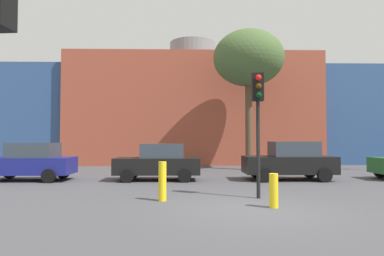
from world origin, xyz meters
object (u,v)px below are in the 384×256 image
parked_car_0 (30,162)px  bollard_yellow_1 (162,181)px  bollard_yellow_0 (274,191)px  parked_car_1 (159,162)px  parked_car_2 (290,161)px  bare_tree_0 (248,59)px  traffic_light_island (258,106)px

parked_car_0 → bollard_yellow_1: parked_car_0 is taller
bollard_yellow_0 → bollard_yellow_1: bearing=160.5°
parked_car_0 → parked_car_1: size_ratio=1.02×
parked_car_1 → parked_car_2: 6.05m
parked_car_1 → bare_tree_0: bearing=-134.0°
traffic_light_island → bollard_yellow_0: 2.88m
parked_car_0 → bare_tree_0: (11.05, 5.38, 6.07)m
bare_tree_0 → parked_car_0: bearing=-154.0°
bollard_yellow_1 → bollard_yellow_0: bearing=-19.5°
bare_tree_0 → bollard_yellow_1: 13.22m
parked_car_2 → traffic_light_island: traffic_light_island is taller
parked_car_1 → bollard_yellow_0: size_ratio=4.16×
parked_car_2 → bollard_yellow_1: size_ratio=3.44×
parked_car_1 → traffic_light_island: traffic_light_island is taller
parked_car_1 → bollard_yellow_0: parked_car_1 is taller
parked_car_0 → parked_car_2: size_ratio=0.97×
bare_tree_0 → bollard_yellow_0: (-1.57, -11.73, -6.46)m
parked_car_2 → bare_tree_0: bearing=-80.9°
parked_car_0 → parked_car_1: 5.87m
parked_car_0 → bollard_yellow_1: size_ratio=3.33×
bare_tree_0 → bollard_yellow_1: (-4.67, -10.63, -6.33)m
parked_car_1 → parked_car_2: (6.05, -0.00, 0.05)m
parked_car_1 → parked_car_2: bearing=180.0°
traffic_light_island → bollard_yellow_0: (0.09, -1.49, -2.47)m
bollard_yellow_0 → bollard_yellow_1: (-3.11, 1.10, 0.13)m
parked_car_1 → bollard_yellow_1: parked_car_1 is taller
parked_car_0 → parked_car_2: parked_car_2 is taller
traffic_light_island → parked_car_1: bearing=-142.1°
bollard_yellow_0 → bollard_yellow_1: size_ratio=0.78×
parked_car_0 → traffic_light_island: 10.78m
bollard_yellow_0 → bare_tree_0: bearing=82.4°
bollard_yellow_0 → parked_car_0: bearing=146.2°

